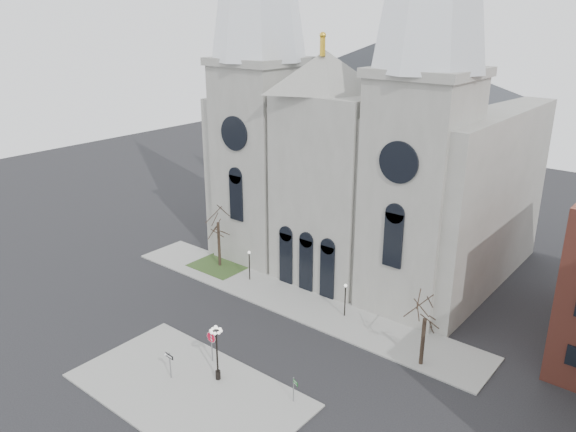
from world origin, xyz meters
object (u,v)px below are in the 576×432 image
Objects in this scene: one_way_sign at (170,361)px; street_name_sign at (294,388)px; globe_lamp at (217,346)px; stop_sign at (212,341)px.

one_way_sign is 1.10× the size of street_name_sign.
globe_lamp is at bearing 40.35° from one_way_sign.
globe_lamp is at bearing -13.40° from stop_sign.
globe_lamp is (2.05, -1.37, 1.05)m from stop_sign.
stop_sign is at bearing -157.97° from street_name_sign.
stop_sign is 1.32× the size of street_name_sign.
stop_sign is 3.70m from one_way_sign.
street_name_sign is (6.24, 1.54, -1.73)m from globe_lamp.
street_name_sign is at bearing 13.90° from globe_lamp.
stop_sign is 2.68m from globe_lamp.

